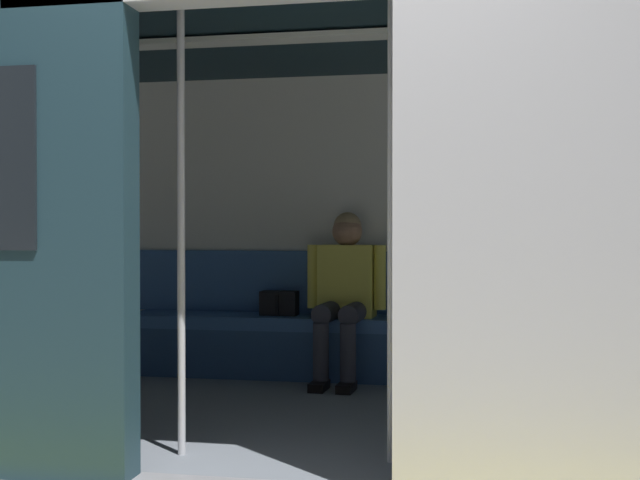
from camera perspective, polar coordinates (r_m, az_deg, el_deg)
The scene contains 7 objects.
train_car at distance 4.54m, azimuth -0.99°, elevation 6.87°, with size 6.40×2.90×2.28m.
bench_seat at distance 5.63m, azimuth 2.12°, elevation -6.48°, with size 3.20×0.44×0.43m.
person_seated at distance 5.55m, azimuth 1.75°, elevation -3.22°, with size 0.55×0.69×1.16m.
handbag at distance 5.76m, azimuth -2.88°, elevation -4.46°, with size 0.26×0.15×0.17m.
book at distance 5.65m, azimuth 6.20°, elevation -5.29°, with size 0.15×0.22×0.03m, color #33723F.
grab_pole_door at distance 3.78m, azimuth -9.75°, elevation 1.12°, with size 0.04×0.04×2.14m, color silver.
grab_pole_far at distance 3.62m, azimuth 5.04°, elevation 1.14°, with size 0.04×0.04×2.14m, color silver.
Camera 1 is at (-0.85, 3.13, 1.05)m, focal length 45.44 mm.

